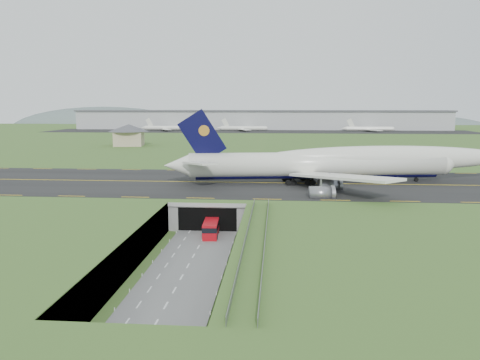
{
  "coord_description": "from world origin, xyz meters",
  "views": [
    {
      "loc": [
        13.9,
        -83.4,
        25.45
      ],
      "look_at": [
        5.71,
        20.0,
        8.86
      ],
      "focal_mm": 35.0,
      "sensor_mm": 36.0,
      "label": 1
    }
  ],
  "objects": [
    {
      "name": "distant_hills",
      "position": [
        64.38,
        430.0,
        -4.0
      ],
      "size": [
        700.0,
        91.0,
        60.0
      ],
      "color": "slate",
      "rests_on": "ground"
    },
    {
      "name": "tunnel_portal",
      "position": [
        0.0,
        16.71,
        3.33
      ],
      "size": [
        17.0,
        22.3,
        6.0
      ],
      "color": "gray",
      "rests_on": "ground"
    },
    {
      "name": "airfield_deck",
      "position": [
        0.0,
        0.0,
        3.0
      ],
      "size": [
        800.0,
        800.0,
        6.0
      ],
      "primitive_type": "cube",
      "color": "gray",
      "rests_on": "ground"
    },
    {
      "name": "guideway",
      "position": [
        11.0,
        -19.11,
        5.32
      ],
      "size": [
        3.0,
        53.0,
        7.05
      ],
      "color": "#A8A8A3",
      "rests_on": "ground"
    },
    {
      "name": "cargo_terminal",
      "position": [
        -0.0,
        299.41,
        13.96
      ],
      "size": [
        320.0,
        67.0,
        15.6
      ],
      "color": "#B2B2B2",
      "rests_on": "ground"
    },
    {
      "name": "trench_road",
      "position": [
        0.0,
        -7.5,
        0.1
      ],
      "size": [
        12.0,
        75.0,
        0.2
      ],
      "primitive_type": "cube",
      "color": "slate",
      "rests_on": "ground"
    },
    {
      "name": "taxiway",
      "position": [
        0.0,
        33.0,
        6.09
      ],
      "size": [
        800.0,
        44.0,
        0.18
      ],
      "primitive_type": "cube",
      "color": "black",
      "rests_on": "airfield_deck"
    },
    {
      "name": "jumbo_jet",
      "position": [
        30.23,
        34.76,
        11.15
      ],
      "size": [
        88.16,
        57.33,
        19.18
      ],
      "rotation": [
        0.0,
        0.0,
        0.15
      ],
      "color": "silver",
      "rests_on": "ground"
    },
    {
      "name": "shuttle_tram",
      "position": [
        1.25,
        4.3,
        1.67
      ],
      "size": [
        3.23,
        7.59,
        3.04
      ],
      "rotation": [
        0.0,
        0.0,
        0.06
      ],
      "color": "#AC0B14",
      "rests_on": "ground"
    },
    {
      "name": "service_building",
      "position": [
        -57.54,
        137.98,
        12.21
      ],
      "size": [
        22.02,
        22.02,
        10.48
      ],
      "rotation": [
        0.0,
        0.0,
        0.16
      ],
      "color": "tan",
      "rests_on": "ground"
    },
    {
      "name": "ground",
      "position": [
        0.0,
        0.0,
        0.0
      ],
      "size": [
        900.0,
        900.0,
        0.0
      ],
      "primitive_type": "plane",
      "color": "#3E6327",
      "rests_on": "ground"
    }
  ]
}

